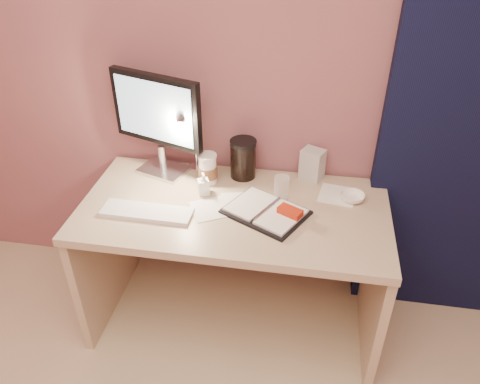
% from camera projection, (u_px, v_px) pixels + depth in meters
% --- Properties ---
extents(room, '(3.50, 3.50, 3.50)m').
position_uv_depth(room, '(463.00, 111.00, 2.02)').
color(room, '#C6B28E').
rests_on(room, ground).
extents(desk, '(1.40, 0.70, 0.73)m').
position_uv_depth(desk, '(237.00, 236.00, 2.31)').
color(desk, tan).
rests_on(desk, ground).
extents(monitor, '(0.47, 0.24, 0.51)m').
position_uv_depth(monitor, '(158.00, 116.00, 2.21)').
color(monitor, silver).
rests_on(monitor, desk).
extents(keyboard, '(0.41, 0.13, 0.02)m').
position_uv_depth(keyboard, '(147.00, 212.00, 2.08)').
color(keyboard, white).
rests_on(keyboard, desk).
extents(planner, '(0.42, 0.38, 0.05)m').
position_uv_depth(planner, '(268.00, 211.00, 2.07)').
color(planner, black).
rests_on(planner, desk).
extents(paper_a, '(0.16, 0.16, 0.00)m').
position_uv_depth(paper_a, '(236.00, 201.00, 2.16)').
color(paper_a, white).
rests_on(paper_a, desk).
extents(paper_b, '(0.19, 0.19, 0.00)m').
position_uv_depth(paper_b, '(337.00, 195.00, 2.20)').
color(paper_b, white).
rests_on(paper_b, desk).
extents(paper_c, '(0.23, 0.23, 0.00)m').
position_uv_depth(paper_c, '(211.00, 209.00, 2.11)').
color(paper_c, white).
rests_on(paper_c, desk).
extents(coffee_cup, '(0.09, 0.09, 0.15)m').
position_uv_depth(coffee_cup, '(208.00, 169.00, 2.26)').
color(coffee_cup, white).
rests_on(coffee_cup, desk).
extents(clear_cup, '(0.07, 0.07, 0.12)m').
position_uv_depth(clear_cup, '(281.00, 189.00, 2.14)').
color(clear_cup, white).
rests_on(clear_cup, desk).
extents(bowl, '(0.13, 0.13, 0.03)m').
position_uv_depth(bowl, '(352.00, 197.00, 2.15)').
color(bowl, white).
rests_on(bowl, desk).
extents(lotion_bottle, '(0.07, 0.07, 0.11)m').
position_uv_depth(lotion_bottle, '(203.00, 183.00, 2.18)').
color(lotion_bottle, white).
rests_on(lotion_bottle, desk).
extents(dark_jar, '(0.13, 0.13, 0.18)m').
position_uv_depth(dark_jar, '(243.00, 160.00, 2.29)').
color(dark_jar, black).
rests_on(dark_jar, desk).
extents(product_box, '(0.13, 0.12, 0.16)m').
position_uv_depth(product_box, '(312.00, 164.00, 2.28)').
color(product_box, silver).
rests_on(product_box, desk).
extents(desk_lamp, '(0.11, 0.23, 0.37)m').
position_uv_depth(desk_lamp, '(193.00, 136.00, 2.20)').
color(desk_lamp, silver).
rests_on(desk_lamp, desk).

